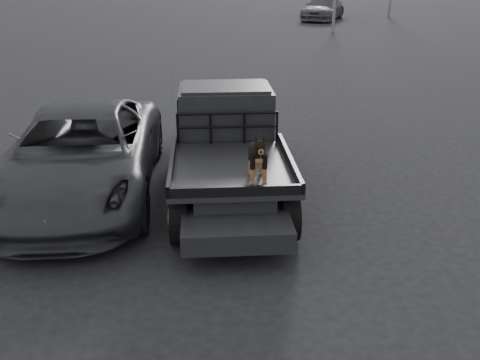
{
  "coord_description": "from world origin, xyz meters",
  "views": [
    {
      "loc": [
        -0.84,
        -7.22,
        3.98
      ],
      "look_at": [
        -0.36,
        -0.51,
        1.19
      ],
      "focal_mm": 40.0,
      "sensor_mm": 36.0,
      "label": 1
    }
  ],
  "objects_px": {
    "parked_suv": "(81,154)",
    "distant_car_b": "(323,8)",
    "dog": "(257,156)",
    "flatbed_ute": "(229,171)"
  },
  "relations": [
    {
      "from": "flatbed_ute",
      "to": "dog",
      "type": "height_order",
      "value": "dog"
    },
    {
      "from": "dog",
      "to": "parked_suv",
      "type": "relative_size",
      "value": 0.13
    },
    {
      "from": "flatbed_ute",
      "to": "dog",
      "type": "xyz_separation_m",
      "value": [
        0.36,
        -1.5,
        0.83
      ]
    },
    {
      "from": "dog",
      "to": "parked_suv",
      "type": "xyz_separation_m",
      "value": [
        -2.97,
        1.74,
        -0.52
      ]
    },
    {
      "from": "flatbed_ute",
      "to": "parked_suv",
      "type": "distance_m",
      "value": 2.64
    },
    {
      "from": "flatbed_ute",
      "to": "parked_suv",
      "type": "bearing_deg",
      "value": 174.84
    },
    {
      "from": "dog",
      "to": "distant_car_b",
      "type": "relative_size",
      "value": 0.14
    },
    {
      "from": "parked_suv",
      "to": "distant_car_b",
      "type": "relative_size",
      "value": 1.03
    },
    {
      "from": "flatbed_ute",
      "to": "distant_car_b",
      "type": "relative_size",
      "value": 1.0
    },
    {
      "from": "flatbed_ute",
      "to": "parked_suv",
      "type": "xyz_separation_m",
      "value": [
        -2.61,
        0.24,
        0.31
      ]
    }
  ]
}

